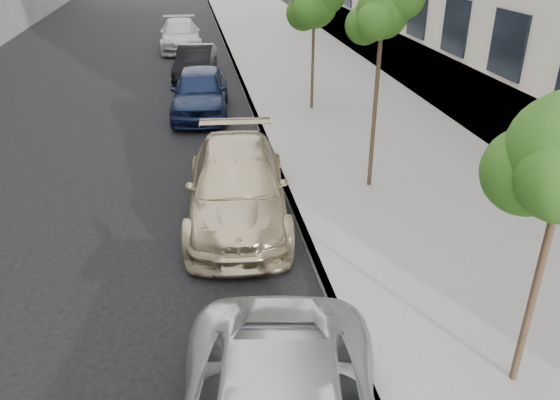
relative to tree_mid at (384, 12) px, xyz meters
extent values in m
cube|color=gray|center=(1.07, 16.00, -4.10)|extent=(6.40, 72.00, 0.14)
cube|color=#9E9B93|center=(-2.05, 16.00, -4.10)|extent=(0.15, 72.00, 0.14)
cylinder|color=#38281C|center=(-0.03, -6.50, -2.01)|extent=(0.10, 0.10, 4.05)
sphere|color=#1C5A17|center=(-0.33, -6.25, -0.98)|extent=(1.08, 1.08, 1.08)
cylinder|color=#38281C|center=(-0.03, 0.00, -1.66)|extent=(0.10, 0.10, 4.74)
sphere|color=#1C5A17|center=(-0.03, 0.00, 0.01)|extent=(1.14, 1.14, 1.14)
sphere|color=#1C5A17|center=(-0.33, 0.25, -0.29)|extent=(0.86, 0.86, 0.86)
cylinder|color=#38281C|center=(-0.03, 6.50, -1.96)|extent=(0.10, 0.10, 4.14)
sphere|color=#1C5A17|center=(-0.03, 6.50, -0.59)|extent=(1.51, 1.51, 1.51)
sphere|color=#1C5A17|center=(-0.33, 6.75, -0.89)|extent=(1.13, 1.13, 1.13)
imported|color=tan|center=(-3.33, -0.87, -3.41)|extent=(2.56, 5.40, 1.52)
imported|color=#101C38|center=(-3.85, 6.90, -3.39)|extent=(2.21, 4.73, 1.57)
imported|color=black|center=(-3.86, 11.87, -3.49)|extent=(2.05, 4.31, 1.36)
imported|color=#B0B4B9|center=(-4.47, 18.48, -3.43)|extent=(2.14, 5.15, 1.49)
camera|label=1|loc=(-4.18, -11.60, 1.59)|focal=35.00mm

